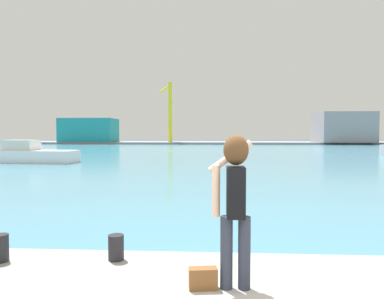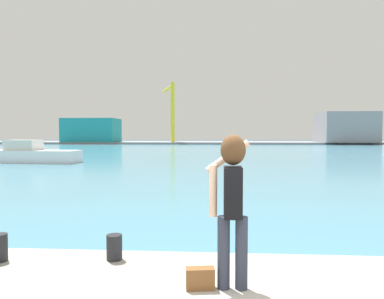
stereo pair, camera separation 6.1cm
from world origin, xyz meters
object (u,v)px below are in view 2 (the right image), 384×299
harbor_bollard_2 (0,248)px  warehouse_right (345,128)px  handbag (200,278)px  port_crane (171,105)px  harbor_bollard (114,247)px  person_photographer (232,195)px  warehouse_left (92,130)px  boat_moored (32,154)px

harbor_bollard_2 → warehouse_right: warehouse_right is taller
handbag → harbor_bollard_2: size_ratio=0.86×
harbor_bollard_2 → port_crane: (-8.44, 85.26, 9.09)m
harbor_bollard → person_photographer: bearing=-27.3°
warehouse_left → warehouse_right: size_ratio=1.07×
harbor_bollard → port_crane: bearing=96.7°
warehouse_left → boat_moored: bearing=-74.8°
boat_moored → person_photographer: bearing=-54.0°
harbor_bollard_2 → port_crane: port_crane is taller
boat_moored → warehouse_left: bearing=109.1°
harbor_bollard → warehouse_right: bearing=68.6°
warehouse_right → harbor_bollard_2: bearing=-112.2°
boat_moored → warehouse_left: size_ratio=0.58×
person_photographer → handbag: person_photographer is taller
person_photographer → handbag: 1.01m
warehouse_right → handbag: bearing=-110.4°
handbag → warehouse_left: bearing=110.4°
handbag → boat_moored: (-15.44, 25.19, -0.07)m
harbor_bollard_2 → port_crane: bearing=95.7°
person_photographer → boat_moored: 29.71m
person_photographer → handbag: size_ratio=5.44×
person_photographer → warehouse_left: size_ratio=0.13×
harbor_bollard_2 → warehouse_left: (-29.07, 84.99, 2.64)m
warehouse_right → boat_moored: bearing=-128.0°
handbag → harbor_bollard_2: 2.88m
harbor_bollard → warehouse_left: size_ratio=0.03×
handbag → warehouse_right: 91.76m
warehouse_left → warehouse_right: bearing=0.2°
harbor_bollard → warehouse_right: warehouse_right is taller
harbor_bollard_2 → harbor_bollard: bearing=5.8°
harbor_bollard_2 → port_crane: size_ratio=0.03×
boat_moored → warehouse_left: 62.75m
boat_moored → warehouse_right: bearing=55.9°
boat_moored → port_crane: 61.60m
handbag → warehouse_right: (32.04, 85.92, 3.36)m
harbor_bollard_2 → port_crane: 86.15m
harbor_bollard → warehouse_right: 91.40m
handbag → boat_moored: boat_moored is taller
person_photographer → harbor_bollard: 1.99m
harbor_bollard → harbor_bollard_2: (-1.56, -0.16, 0.01)m
person_photographer → warehouse_left: warehouse_left is taller
warehouse_right → port_crane: 43.65m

